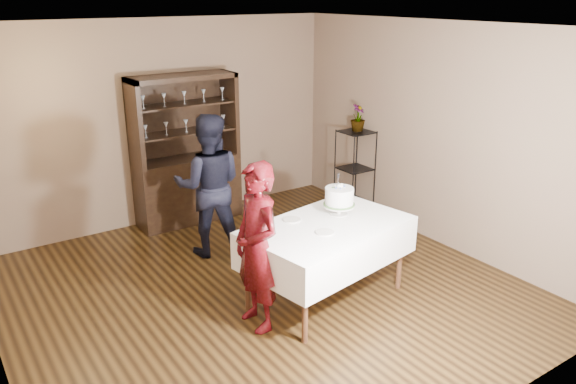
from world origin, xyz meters
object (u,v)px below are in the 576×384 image
Objects in this scene: woman at (257,247)px; potted_plant at (358,118)px; cake_table at (327,242)px; man at (209,186)px; china_hutch at (187,174)px; cake at (339,198)px; plant_etagere at (355,169)px.

potted_plant is (2.68, 1.73, 0.57)m from woman.
potted_plant is (1.85, 1.71, 0.74)m from cake_table.
cake_table is 1.73m from man.
china_hutch is 5.45× the size of potted_plant.
potted_plant is at bearing 44.57° from cake.
woman is at bearing -147.01° from plant_etagere.
cake is (-1.56, -1.55, 0.36)m from plant_etagere.
man is at bearing -178.52° from potted_plant.
plant_etagere reaches higher than cake_table.
cake is (0.73, -1.50, 0.15)m from man.
cake is at bearing -135.43° from potted_plant.
man reaches higher than cake.
woman reaches higher than cake_table.
potted_plant is at bearing -150.58° from man.
woman reaches higher than cake.
cake_table is 1.05× the size of man.
man is (-2.29, -0.05, 0.20)m from plant_etagere.
china_hutch is 1.14m from man.
potted_plant is (2.32, 0.06, 0.52)m from man.
cake is (1.09, 0.17, 0.20)m from woman.
man is 4.66× the size of potted_plant.
woman is at bearing 105.91° from man.
potted_plant is (0.03, 0.01, 0.72)m from plant_etagere.
china_hutch reaches higher than potted_plant.
woman is at bearing -178.53° from cake_table.
woman is (-2.65, -1.72, 0.15)m from plant_etagere.
woman is 0.94× the size of man.
potted_plant reaches higher than plant_etagere.
china_hutch reaches higher than plant_etagere.
man reaches higher than plant_etagere.
cake_table is 1.12× the size of woman.
plant_etagere is (2.08, -1.05, -0.01)m from china_hutch.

